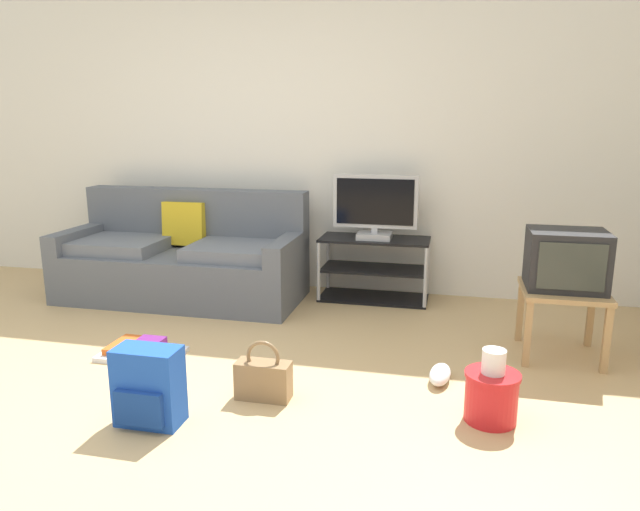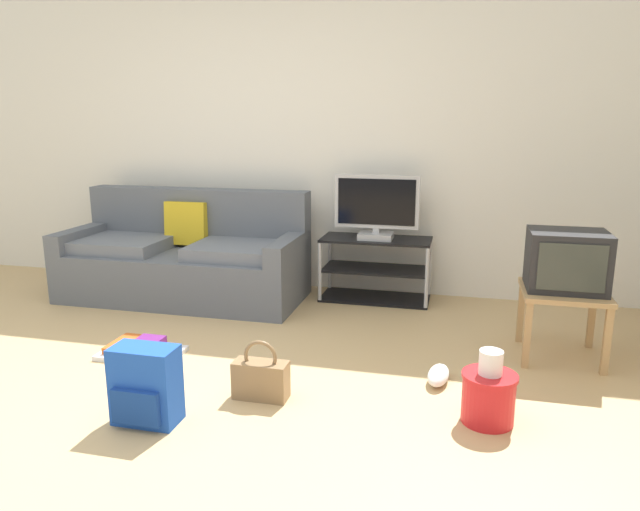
# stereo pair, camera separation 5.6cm
# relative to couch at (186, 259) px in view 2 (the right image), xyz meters

# --- Properties ---
(ground_plane) EXTENTS (9.00, 9.80, 0.02)m
(ground_plane) POSITION_rel_couch_xyz_m (0.67, -1.87, -0.33)
(ground_plane) COLOR tan
(wall_back) EXTENTS (9.00, 0.10, 2.70)m
(wall_back) POSITION_rel_couch_xyz_m (0.67, 0.58, 1.03)
(wall_back) COLOR silver
(wall_back) RESTS_ON ground_plane
(couch) EXTENTS (1.95, 0.84, 0.87)m
(couch) POSITION_rel_couch_xyz_m (0.00, 0.00, 0.00)
(couch) COLOR #565B66
(couch) RESTS_ON ground_plane
(tv_stand) EXTENTS (0.88, 0.40, 0.51)m
(tv_stand) POSITION_rel_couch_xyz_m (1.54, 0.29, -0.06)
(tv_stand) COLOR black
(tv_stand) RESTS_ON ground_plane
(flat_tv) EXTENTS (0.67, 0.22, 0.51)m
(flat_tv) POSITION_rel_couch_xyz_m (1.54, 0.27, 0.44)
(flat_tv) COLOR #B2B2B7
(flat_tv) RESTS_ON tv_stand
(side_table) EXTENTS (0.50, 0.50, 0.44)m
(side_table) POSITION_rel_couch_xyz_m (2.84, -0.63, 0.04)
(side_table) COLOR tan
(side_table) RESTS_ON ground_plane
(crt_tv) EXTENTS (0.46, 0.37, 0.36)m
(crt_tv) POSITION_rel_couch_xyz_m (2.84, -0.62, 0.30)
(crt_tv) COLOR #232326
(crt_tv) RESTS_ON side_table
(backpack) EXTENTS (0.32, 0.25, 0.39)m
(backpack) POSITION_rel_couch_xyz_m (0.76, -1.97, -0.13)
(backpack) COLOR blue
(backpack) RESTS_ON ground_plane
(handbag) EXTENTS (0.29, 0.13, 0.32)m
(handbag) POSITION_rel_couch_xyz_m (1.22, -1.60, -0.21)
(handbag) COLOR olive
(handbag) RESTS_ON ground_plane
(cleaning_bucket) EXTENTS (0.27, 0.27, 0.37)m
(cleaning_bucket) POSITION_rel_couch_xyz_m (2.38, -1.58, -0.17)
(cleaning_bucket) COLOR red
(cleaning_bucket) RESTS_ON ground_plane
(sneakers_pair) EXTENTS (0.34, 0.27, 0.09)m
(sneakers_pair) POSITION_rel_couch_xyz_m (2.23, -1.19, -0.28)
(sneakers_pair) COLOR white
(sneakers_pair) RESTS_ON ground_plane
(floor_tray) EXTENTS (0.50, 0.33, 0.14)m
(floor_tray) POSITION_rel_couch_xyz_m (0.29, -1.24, -0.28)
(floor_tray) COLOR silver
(floor_tray) RESTS_ON ground_plane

